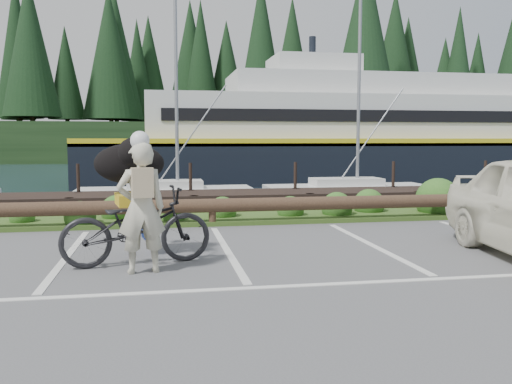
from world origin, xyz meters
The scene contains 7 objects.
ground centered at (0.00, 0.00, 0.00)m, with size 72.00×72.00×0.00m, color #4F5052.
harbor_backdrop centered at (0.39, 78.47, 0.00)m, with size 170.00×160.00×30.00m.
vegetation_strip centered at (0.00, 5.30, 0.05)m, with size 34.00×1.60×0.10m, color #3D5B21.
log_rail centered at (0.00, 4.60, 0.00)m, with size 32.00×0.30×0.60m, color #443021, non-canonical shape.
bicycle centered at (-1.46, 1.18, 0.59)m, with size 0.78×2.23×1.17m, color black.
cyclist centered at (-1.37, 0.67, 0.92)m, with size 0.67×0.44×1.85m, color beige.
dog centered at (-1.59, 1.89, 1.49)m, with size 1.11×0.54×0.64m, color black.
Camera 1 is at (-1.09, -7.03, 1.90)m, focal length 38.00 mm.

